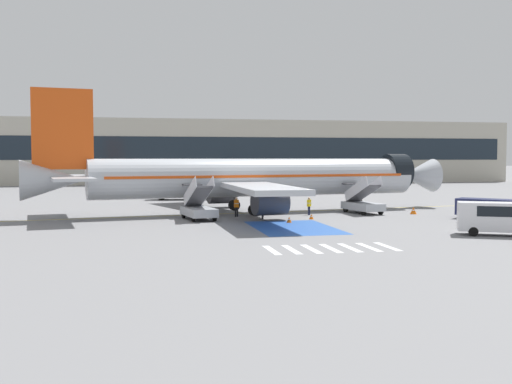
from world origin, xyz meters
TOP-DOWN VIEW (x-y plane):
  - ground_plane at (0.00, 0.00)m, footprint 600.00×600.00m
  - apron_leadline_yellow at (1.47, -0.22)m, footprint 75.77×12.48m
  - apron_stand_patch_blue at (1.47, -13.13)m, footprint 6.09×9.96m
  - apron_walkway_bar_0 at (-2.73, -23.84)m, footprint 0.44×3.60m
  - apron_walkway_bar_1 at (-1.53, -23.84)m, footprint 0.44×3.60m
  - apron_walkway_bar_2 at (-0.33, -23.84)m, footprint 0.44×3.60m
  - apron_walkway_bar_3 at (0.87, -23.84)m, footprint 0.44×3.60m
  - apron_walkway_bar_4 at (2.07, -23.84)m, footprint 0.44×3.60m
  - apron_walkway_bar_5 at (3.27, -23.84)m, footprint 0.44×3.60m
  - apron_walkway_bar_6 at (4.47, -23.84)m, footprint 0.44×3.60m
  - airliner at (0.76, -0.33)m, footprint 42.32×33.18m
  - boarding_stairs_forward at (11.05, -3.11)m, footprint 2.94×5.47m
  - boarding_stairs_aft at (-5.10, -5.73)m, footprint 2.94×5.47m
  - fuel_tanker at (-3.81, 19.62)m, footprint 8.99×3.25m
  - service_van_0 at (19.87, -10.32)m, footprint 5.02×5.19m
  - service_van_1 at (14.05, -20.51)m, footprint 5.53×4.03m
  - ground_crew_0 at (-1.47, -4.05)m, footprint 0.44×0.24m
  - ground_crew_1 at (0.92, -4.32)m, footprint 0.42×0.49m
  - ground_crew_2 at (5.51, -3.67)m, footprint 0.47×0.46m
  - ground_crew_3 at (0.50, -6.22)m, footprint 0.25×0.44m
  - traffic_cone_0 at (4.63, -7.37)m, footprint 0.41×0.41m
  - traffic_cone_1 at (15.59, -4.69)m, footprint 0.62×0.62m
  - traffic_cone_2 at (2.02, -9.66)m, footprint 0.45×0.45m
  - terminal_building at (12.39, 68.72)m, footprint 117.47×12.10m

SIDE VIEW (x-z plane):
  - ground_plane at x=0.00m, z-range 0.00..0.00m
  - apron_leadline_yellow at x=1.47m, z-range 0.00..0.01m
  - apron_stand_patch_blue at x=1.47m, z-range 0.00..0.01m
  - apron_walkway_bar_0 at x=-2.73m, z-range 0.00..0.01m
  - apron_walkway_bar_1 at x=-1.53m, z-range 0.00..0.01m
  - apron_walkway_bar_2 at x=-0.33m, z-range 0.00..0.01m
  - apron_walkway_bar_3 at x=0.87m, z-range 0.00..0.01m
  - apron_walkway_bar_4 at x=2.07m, z-range 0.00..0.01m
  - apron_walkway_bar_5 at x=3.27m, z-range 0.00..0.01m
  - apron_walkway_bar_6 at x=4.47m, z-range 0.00..0.01m
  - traffic_cone_0 at x=4.63m, z-range 0.00..0.46m
  - traffic_cone_2 at x=2.02m, z-range 0.00..0.50m
  - traffic_cone_1 at x=15.59m, z-range 0.00..0.69m
  - boarding_stairs_forward at x=11.05m, z-range -0.89..2.79m
  - ground_crew_2 at x=5.51m, z-range 0.12..1.79m
  - boarding_stairs_aft at x=-5.10m, z-range -0.96..2.90m
  - ground_crew_1 at x=0.92m, z-range 0.14..1.92m
  - ground_crew_0 at x=-1.47m, z-range 0.14..1.94m
  - ground_crew_3 at x=0.50m, z-range 0.15..1.98m
  - service_van_0 at x=19.87m, z-range 0.20..1.97m
  - service_van_1 at x=14.05m, z-range 0.22..2.51m
  - fuel_tanker at x=-3.81m, z-range 0.03..3.61m
  - airliner at x=0.76m, z-range -2.27..9.12m
  - terminal_building at x=12.39m, z-range 0.00..13.21m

